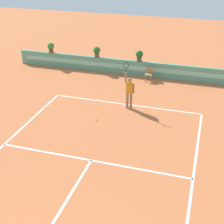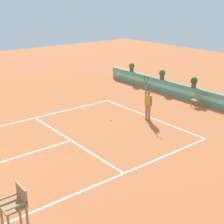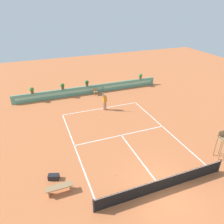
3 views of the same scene
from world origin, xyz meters
The scene contains 10 objects.
ground_plane centered at (0.00, 6.00, 0.00)m, with size 60.00×60.00×0.00m, color #C66B3D.
court_lines centered at (0.00, 6.72, 0.00)m, with size 8.32×11.94×0.01m.
back_wall_barrier centered at (0.00, 16.39, 0.50)m, with size 18.00×0.21×1.00m.
umpire_chair centered at (5.63, 1.26, 1.34)m, with size 0.60×0.60×2.14m.
ball_kid_chair centered at (0.54, 15.66, 0.48)m, with size 0.44×0.44×0.85m.
tennis_player centered at (0.29, 11.49, 1.05)m, with size 0.61×0.28×2.58m.
tennis_ball_near_baseline centered at (-0.94, 9.71, 0.03)m, with size 0.07×0.07×0.07m, color #CCE033.
potted_plant_centre centered at (-0.28, 16.39, 1.41)m, with size 0.48×0.48×0.72m.
potted_plant_left centered at (-3.22, 16.39, 1.41)m, with size 0.48×0.48×0.72m.
potted_plant_far_left centered at (-6.63, 16.39, 1.41)m, with size 0.48×0.48×0.72m.
Camera 2 is at (12.91, -1.22, 6.88)m, focal length 51.72 mm.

